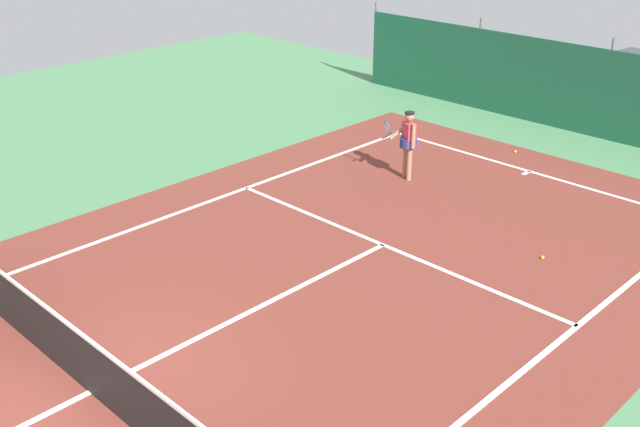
% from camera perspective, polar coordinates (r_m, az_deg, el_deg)
% --- Properties ---
extents(ground_plane, '(36.00, 36.00, 0.00)m').
position_cam_1_polar(ground_plane, '(11.52, -16.82, -12.72)').
color(ground_plane, '#4C8456').
extents(court_surface, '(11.02, 26.60, 0.01)m').
position_cam_1_polar(court_surface, '(11.52, -16.82, -12.70)').
color(court_surface, brown).
rests_on(court_surface, ground).
extents(tennis_net, '(10.12, 0.10, 1.10)m').
position_cam_1_polar(tennis_net, '(11.22, -17.14, -10.64)').
color(tennis_net, black).
rests_on(tennis_net, ground).
extents(back_fence, '(16.30, 0.98, 2.70)m').
position_cam_1_polar(back_fence, '(22.46, 20.88, 7.26)').
color(back_fence, '#195138').
rests_on(back_fence, ground).
extents(tennis_player, '(0.85, 0.64, 1.64)m').
position_cam_1_polar(tennis_player, '(17.86, 6.60, 5.49)').
color(tennis_player, '#9E7051').
rests_on(tennis_player, ground).
extents(tennis_ball_near_player, '(0.07, 0.07, 0.07)m').
position_cam_1_polar(tennis_ball_near_player, '(20.35, 14.43, 4.52)').
color(tennis_ball_near_player, '#CCDB33').
rests_on(tennis_ball_near_player, ground).
extents(tennis_ball_midcourt, '(0.07, 0.07, 0.07)m').
position_cam_1_polar(tennis_ball_midcourt, '(15.00, 16.35, -3.17)').
color(tennis_ball_midcourt, '#CCDB33').
rests_on(tennis_ball_midcourt, ground).
extents(parked_car, '(2.38, 4.38, 1.68)m').
position_cam_1_polar(parked_car, '(24.81, 22.40, 8.99)').
color(parked_car, silver).
rests_on(parked_car, ground).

